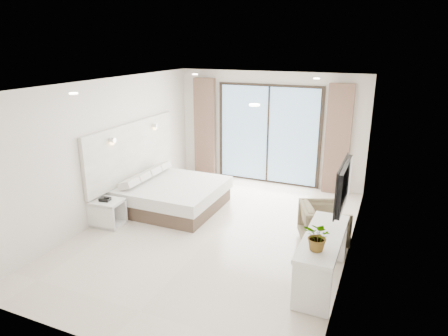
{
  "coord_description": "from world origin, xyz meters",
  "views": [
    {
      "loc": [
        2.75,
        -6.01,
        3.36
      ],
      "look_at": [
        -0.02,
        0.4,
        1.13
      ],
      "focal_mm": 32.0,
      "sensor_mm": 36.0,
      "label": 1
    }
  ],
  "objects_px": {
    "console_desk": "(323,249)",
    "bed": "(172,195)",
    "armchair": "(324,222)",
    "nightstand": "(108,213)"
  },
  "relations": [
    {
      "from": "console_desk",
      "to": "bed",
      "type": "bearing_deg",
      "value": 155.1
    },
    {
      "from": "nightstand",
      "to": "armchair",
      "type": "height_order",
      "value": "armchair"
    },
    {
      "from": "bed",
      "to": "nightstand",
      "type": "relative_size",
      "value": 3.3
    },
    {
      "from": "console_desk",
      "to": "armchair",
      "type": "relative_size",
      "value": 2.12
    },
    {
      "from": "nightstand",
      "to": "armchair",
      "type": "bearing_deg",
      "value": 9.6
    },
    {
      "from": "console_desk",
      "to": "nightstand",
      "type": "bearing_deg",
      "value": 175.21
    },
    {
      "from": "bed",
      "to": "armchair",
      "type": "bearing_deg",
      "value": -5.34
    },
    {
      "from": "bed",
      "to": "console_desk",
      "type": "bearing_deg",
      "value": -24.9
    },
    {
      "from": "nightstand",
      "to": "console_desk",
      "type": "height_order",
      "value": "console_desk"
    },
    {
      "from": "bed",
      "to": "console_desk",
      "type": "xyz_separation_m",
      "value": [
        3.38,
        -1.57,
        0.28
      ]
    }
  ]
}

